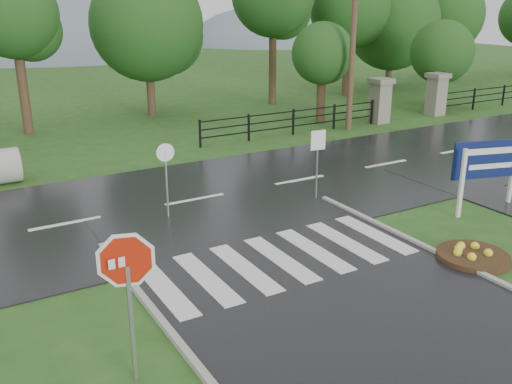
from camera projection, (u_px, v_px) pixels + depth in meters
ground at (437, 371)px, 9.82m from camera, size 120.00×120.00×0.00m
main_road at (195, 201)px, 17.98m from camera, size 90.00×8.00×0.04m
crosswalk at (280, 259)px, 13.88m from camera, size 6.50×2.80×0.02m
pillar_west at (380, 100)px, 28.70m from camera, size 1.00×1.00×2.24m
pillar_east at (436, 93)px, 30.61m from camera, size 1.00×1.00×2.24m
fence_west at (293, 119)px, 26.34m from camera, size 9.58×0.08×1.20m
hills at (38, 183)px, 69.59m from camera, size 102.00×48.00×48.00m
treeline at (101, 119)px, 29.88m from camera, size 83.20×5.20×10.00m
stop_sign at (127, 274)px, 8.97m from camera, size 1.22×0.38×2.84m
estate_billboard at (490, 163)px, 16.73m from camera, size 2.39×0.76×2.16m
flower_bed at (473, 255)px, 13.90m from camera, size 1.74×1.74×0.35m
reg_sign_small at (318, 151)px, 17.56m from camera, size 0.50×0.08×2.25m
reg_sign_round at (166, 172)px, 16.11m from camera, size 0.52×0.08×2.24m
utility_pole_east at (353, 40)px, 26.17m from camera, size 1.48×0.28×8.30m
entrance_tree_left at (323, 54)px, 27.96m from camera, size 3.05×3.05×4.99m
entrance_tree_right at (442, 52)px, 32.05m from camera, size 3.53×3.53×4.91m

